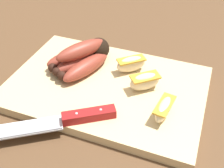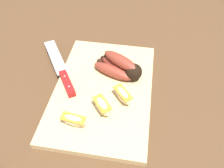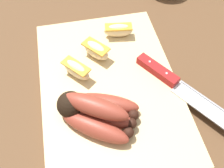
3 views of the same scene
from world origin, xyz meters
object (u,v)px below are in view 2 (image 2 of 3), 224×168
Objects in this scene: apple_wedge_near at (102,106)px; chefs_knife at (63,73)px; banana_bunch at (121,66)px; apple_wedge_middle at (74,120)px; apple_wedge_far at (123,95)px.

chefs_knife is at bearing 52.26° from apple_wedge_near.
banana_bunch reaches higher than apple_wedge_middle.
apple_wedge_far is (-0.07, -0.20, 0.01)m from chefs_knife.
apple_wedge_near is 0.96× the size of apple_wedge_middle.
banana_bunch is 2.32× the size of apple_wedge_near.
apple_wedge_middle is (-0.05, 0.06, -0.00)m from apple_wedge_near.
apple_wedge_middle is 1.05× the size of apple_wedge_far.
apple_wedge_far reaches higher than apple_wedge_middle.
banana_bunch is 0.63× the size of chefs_knife.
apple_wedge_middle is at bearing 156.54° from banana_bunch.
apple_wedge_middle is at bearing 130.95° from apple_wedge_near.
banana_bunch reaches higher than apple_wedge_near.
banana_bunch is 0.18m from chefs_knife.
apple_wedge_near is at bearing -49.05° from apple_wedge_middle.
banana_bunch is 2.22× the size of apple_wedge_middle.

